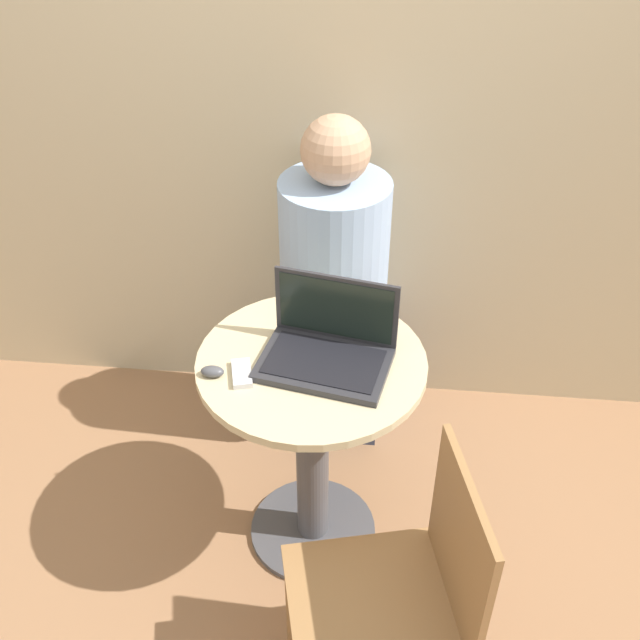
# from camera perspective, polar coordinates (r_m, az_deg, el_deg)

# --- Properties ---
(ground_plane) EXTENTS (12.00, 12.00, 0.00)m
(ground_plane) POSITION_cam_1_polar(r_m,az_deg,el_deg) (2.59, -0.53, -15.75)
(ground_plane) COLOR #9E704C
(back_wall) EXTENTS (7.00, 0.05, 2.60)m
(back_wall) POSITION_cam_1_polar(r_m,az_deg,el_deg) (2.45, 1.29, 18.91)
(back_wall) COLOR beige
(back_wall) RESTS_ON ground_plane
(round_table) EXTENTS (0.64, 0.64, 0.75)m
(round_table) POSITION_cam_1_polar(r_m,az_deg,el_deg) (2.22, -0.61, -8.12)
(round_table) COLOR #4C4C51
(round_table) RESTS_ON ground_plane
(laptop) EXTENTS (0.38, 0.30, 0.22)m
(laptop) POSITION_cam_1_polar(r_m,az_deg,el_deg) (2.02, 0.60, -2.01)
(laptop) COLOR #2D2D33
(laptop) RESTS_ON round_table
(cell_phone) EXTENTS (0.08, 0.12, 0.02)m
(cell_phone) POSITION_cam_1_polar(r_m,az_deg,el_deg) (2.00, -5.98, -4.06)
(cell_phone) COLOR silver
(cell_phone) RESTS_ON round_table
(computer_mouse) EXTENTS (0.06, 0.04, 0.03)m
(computer_mouse) POSITION_cam_1_polar(r_m,az_deg,el_deg) (2.01, -8.20, -3.90)
(computer_mouse) COLOR #4C4C51
(computer_mouse) RESTS_ON round_table
(chair_empty) EXTENTS (0.48, 0.48, 0.85)m
(chair_empty) POSITION_cam_1_polar(r_m,az_deg,el_deg) (1.92, 6.07, -20.66)
(chair_empty) COLOR #9E7042
(chair_empty) RESTS_ON ground_plane
(person_seated) EXTENTS (0.36, 0.56, 1.23)m
(person_seated) POSITION_cam_1_polar(r_m,az_deg,el_deg) (2.65, 1.13, 1.26)
(person_seated) COLOR #3D4766
(person_seated) RESTS_ON ground_plane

